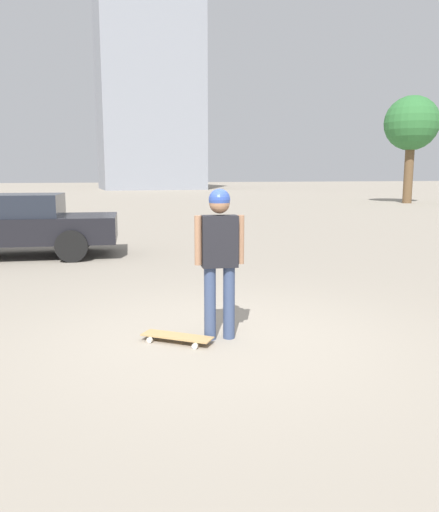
{
  "coord_description": "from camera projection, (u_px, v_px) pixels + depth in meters",
  "views": [
    {
      "loc": [
        1.61,
        5.11,
        1.82
      ],
      "look_at": [
        0.0,
        0.0,
        0.94
      ],
      "focal_mm": 35.0,
      "sensor_mm": 36.0,
      "label": 1
    }
  ],
  "objects": [
    {
      "name": "ground_plane",
      "position": [
        220.0,
        338.0,
        5.59
      ],
      "size": [
        220.0,
        220.0,
        0.0
      ],
      "primitive_type": "plane",
      "color": "gray"
    },
    {
      "name": "person",
      "position": [
        220.0,
        249.0,
        5.42
      ],
      "size": [
        0.54,
        0.25,
        1.67
      ],
      "rotation": [
        0.0,
        0.0,
        3.01
      ],
      "color": "#38476B",
      "rests_on": "ground_plane"
    },
    {
      "name": "skateboard",
      "position": [
        177.0,
        337.0,
        5.45
      ],
      "size": [
        0.76,
        0.67,
        0.07
      ],
      "rotation": [
        0.0,
        0.0,
        -0.67
      ],
      "color": "tan",
      "rests_on": "ground_plane"
    },
    {
      "name": "car_parked_near",
      "position": [
        7.0,
        224.0,
        10.97
      ],
      "size": [
        4.97,
        2.46,
        1.39
      ],
      "rotation": [
        0.0,
        0.0,
        -0.13
      ],
      "color": "black",
      "rests_on": "ground_plane"
    },
    {
      "name": "building_block_distant",
      "position": [
        148.0,
        83.0,
        60.68
      ],
      "size": [
        12.01,
        10.64,
        25.64
      ],
      "color": "gray",
      "rests_on": "ground_plane"
    },
    {
      "name": "tree_distant",
      "position": [
        411.0,
        125.0,
        31.03
      ],
      "size": [
        3.35,
        3.35,
        6.64
      ],
      "color": "brown",
      "rests_on": "ground_plane"
    }
  ]
}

